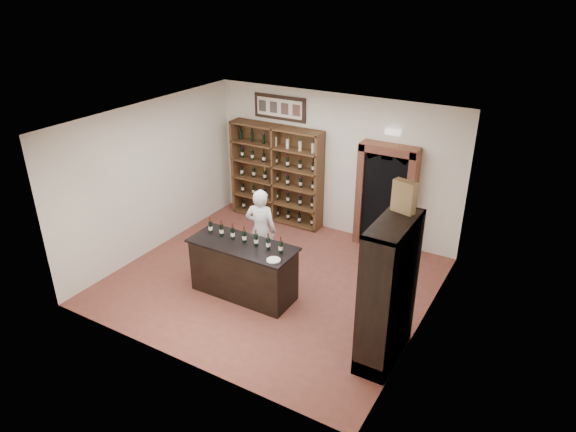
# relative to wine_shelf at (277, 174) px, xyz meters

# --- Properties ---
(floor) EXTENTS (5.50, 5.50, 0.00)m
(floor) POSITION_rel_wine_shelf_xyz_m (1.30, -2.33, -1.10)
(floor) COLOR brown
(floor) RESTS_ON ground
(ceiling) EXTENTS (5.50, 5.50, 0.00)m
(ceiling) POSITION_rel_wine_shelf_xyz_m (1.30, -2.33, 1.90)
(ceiling) COLOR white
(ceiling) RESTS_ON wall_back
(wall_back) EXTENTS (5.50, 0.04, 3.00)m
(wall_back) POSITION_rel_wine_shelf_xyz_m (1.30, 0.17, 0.40)
(wall_back) COLOR silver
(wall_back) RESTS_ON ground
(wall_left) EXTENTS (0.04, 5.00, 3.00)m
(wall_left) POSITION_rel_wine_shelf_xyz_m (-1.45, -2.33, 0.40)
(wall_left) COLOR silver
(wall_left) RESTS_ON ground
(wall_right) EXTENTS (0.04, 5.00, 3.00)m
(wall_right) POSITION_rel_wine_shelf_xyz_m (4.05, -2.33, 0.40)
(wall_right) COLOR silver
(wall_right) RESTS_ON ground
(wine_shelf) EXTENTS (2.20, 0.38, 2.20)m
(wine_shelf) POSITION_rel_wine_shelf_xyz_m (0.00, 0.00, 0.00)
(wine_shelf) COLOR #55331D
(wine_shelf) RESTS_ON ground
(framed_picture) EXTENTS (1.25, 0.04, 0.52)m
(framed_picture) POSITION_rel_wine_shelf_xyz_m (0.00, 0.14, 1.45)
(framed_picture) COLOR black
(framed_picture) RESTS_ON wall_back
(arched_doorway) EXTENTS (1.17, 0.35, 2.17)m
(arched_doorway) POSITION_rel_wine_shelf_xyz_m (2.55, -0.00, 0.04)
(arched_doorway) COLOR black
(arched_doorway) RESTS_ON ground
(emergency_light) EXTENTS (0.30, 0.10, 0.10)m
(emergency_light) POSITION_rel_wine_shelf_xyz_m (2.55, 0.09, 1.30)
(emergency_light) COLOR white
(emergency_light) RESTS_ON wall_back
(tasting_counter) EXTENTS (1.88, 0.78, 1.00)m
(tasting_counter) POSITION_rel_wine_shelf_xyz_m (1.10, -2.93, -0.61)
(tasting_counter) COLOR black
(tasting_counter) RESTS_ON ground
(counter_bottle_0) EXTENTS (0.07, 0.07, 0.30)m
(counter_bottle_0) POSITION_rel_wine_shelf_xyz_m (0.38, -2.87, 0.01)
(counter_bottle_0) COLOR black
(counter_bottle_0) RESTS_ON tasting_counter
(counter_bottle_1) EXTENTS (0.07, 0.07, 0.30)m
(counter_bottle_1) POSITION_rel_wine_shelf_xyz_m (0.62, -2.87, 0.01)
(counter_bottle_1) COLOR black
(counter_bottle_1) RESTS_ON tasting_counter
(counter_bottle_2) EXTENTS (0.07, 0.07, 0.30)m
(counter_bottle_2) POSITION_rel_wine_shelf_xyz_m (0.86, -2.87, 0.01)
(counter_bottle_2) COLOR black
(counter_bottle_2) RESTS_ON tasting_counter
(counter_bottle_3) EXTENTS (0.07, 0.07, 0.30)m
(counter_bottle_3) POSITION_rel_wine_shelf_xyz_m (1.10, -2.87, 0.01)
(counter_bottle_3) COLOR black
(counter_bottle_3) RESTS_ON tasting_counter
(counter_bottle_4) EXTENTS (0.07, 0.07, 0.30)m
(counter_bottle_4) POSITION_rel_wine_shelf_xyz_m (1.34, -2.87, 0.01)
(counter_bottle_4) COLOR black
(counter_bottle_4) RESTS_ON tasting_counter
(counter_bottle_5) EXTENTS (0.07, 0.07, 0.30)m
(counter_bottle_5) POSITION_rel_wine_shelf_xyz_m (1.58, -2.87, 0.01)
(counter_bottle_5) COLOR black
(counter_bottle_5) RESTS_ON tasting_counter
(counter_bottle_6) EXTENTS (0.07, 0.07, 0.30)m
(counter_bottle_6) POSITION_rel_wine_shelf_xyz_m (1.82, -2.87, 0.01)
(counter_bottle_6) COLOR black
(counter_bottle_6) RESTS_ON tasting_counter
(side_cabinet) EXTENTS (0.48, 1.20, 2.20)m
(side_cabinet) POSITION_rel_wine_shelf_xyz_m (3.82, -3.23, -0.35)
(side_cabinet) COLOR black
(side_cabinet) RESTS_ON ground
(shopkeeper) EXTENTS (0.67, 0.52, 1.63)m
(shopkeeper) POSITION_rel_wine_shelf_xyz_m (0.89, -2.04, -0.29)
(shopkeeper) COLOR white
(shopkeeper) RESTS_ON ground
(plate) EXTENTS (0.23, 0.23, 0.02)m
(plate) POSITION_rel_wine_shelf_xyz_m (1.85, -3.14, -0.09)
(plate) COLOR white
(plate) RESTS_ON tasting_counter
(wine_crate) EXTENTS (0.34, 0.21, 0.45)m
(wine_crate) POSITION_rel_wine_shelf_xyz_m (3.77, -2.88, 1.33)
(wine_crate) COLOR #A37856
(wine_crate) RESTS_ON side_cabinet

